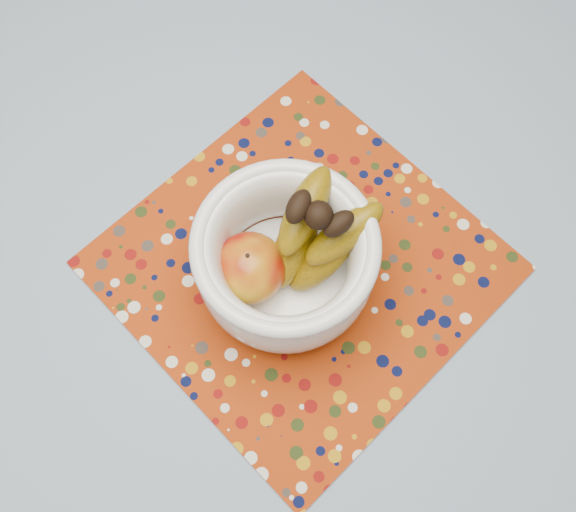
{
  "coord_description": "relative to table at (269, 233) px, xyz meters",
  "views": [
    {
      "loc": [
        0.25,
        -0.3,
        1.56
      ],
      "look_at": [
        0.08,
        -0.07,
        0.84
      ],
      "focal_mm": 42.0,
      "sensor_mm": 36.0,
      "label": 1
    }
  ],
  "objects": [
    {
      "name": "placemat",
      "position": [
        0.08,
        -0.04,
        0.09
      ],
      "size": [
        0.49,
        0.49,
        0.0
      ],
      "primitive_type": "cube",
      "rotation": [
        0.0,
        0.0,
        -0.18
      ],
      "color": "#922B08",
      "rests_on": "tablecloth"
    },
    {
      "name": "fruit_bowl",
      "position": [
        0.09,
        -0.06,
        0.17
      ],
      "size": [
        0.21,
        0.22,
        0.18
      ],
      "color": "white",
      "rests_on": "placemat"
    },
    {
      "name": "table",
      "position": [
        0.0,
        0.0,
        0.0
      ],
      "size": [
        1.2,
        1.2,
        0.75
      ],
      "color": "brown",
      "rests_on": "ground"
    },
    {
      "name": "tablecloth",
      "position": [
        0.0,
        0.0,
        0.08
      ],
      "size": [
        1.32,
        1.32,
        0.01
      ],
      "primitive_type": "cube",
      "color": "#6082A0",
      "rests_on": "table"
    }
  ]
}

